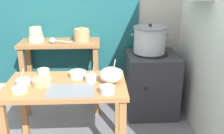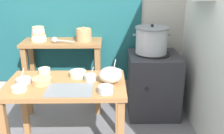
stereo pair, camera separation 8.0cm
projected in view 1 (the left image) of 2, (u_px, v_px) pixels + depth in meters
name	position (u px, v px, depth m)	size (l,w,h in m)	color
wall_back	(82.00, 5.00, 3.29)	(4.40, 0.12, 2.60)	#B2ADA3
wall_right	(214.00, 14.00, 2.51)	(0.30, 3.20, 2.60)	silver
prep_table	(67.00, 95.00, 2.44)	(1.10, 0.66, 0.72)	#9E6B3D
back_shelf_table	(61.00, 59.00, 3.24)	(0.96, 0.40, 0.90)	olive
stove_block	(151.00, 83.00, 3.26)	(0.60, 0.61, 0.78)	#2D2D33
steamer_pot	(150.00, 40.00, 3.09)	(0.44, 0.39, 0.35)	#B7BABF
clay_pot	(82.00, 35.00, 3.15)	(0.19, 0.19, 0.18)	tan
bowl_stack_enamel	(36.00, 35.00, 3.13)	(0.18, 0.18, 0.18)	beige
ladle	(53.00, 40.00, 3.06)	(0.28, 0.14, 0.07)	#B7BABF
serving_tray	(71.00, 91.00, 2.25)	(0.40, 0.28, 0.01)	slate
plastic_bag	(111.00, 75.00, 2.40)	(0.21, 0.19, 0.15)	silver
prep_bowl_0	(23.00, 81.00, 2.39)	(0.14, 0.14, 0.13)	#B7BABF
prep_bowl_1	(107.00, 89.00, 2.20)	(0.13, 0.13, 0.06)	#B7BABF
prep_bowl_2	(91.00, 78.00, 2.45)	(0.11, 0.11, 0.14)	#B7BABF
prep_bowl_3	(115.00, 72.00, 2.60)	(0.12, 0.12, 0.15)	#B7BABF
prep_bowl_4	(78.00, 74.00, 2.54)	(0.16, 0.16, 0.06)	#B7D1AD
prep_bowl_5	(44.00, 71.00, 2.62)	(0.12, 0.12, 0.05)	beige
prep_bowl_6	(42.00, 82.00, 2.37)	(0.18, 0.18, 0.06)	tan
prep_bowl_7	(20.00, 90.00, 2.22)	(0.13, 0.13, 0.04)	beige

